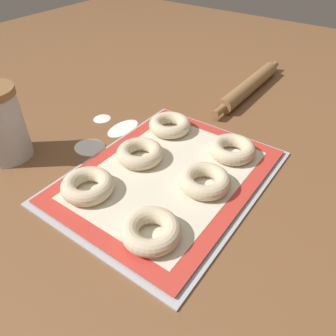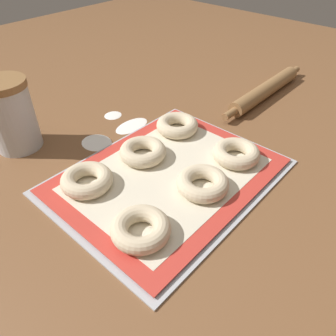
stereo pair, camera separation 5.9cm
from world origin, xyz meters
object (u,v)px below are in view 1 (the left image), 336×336
(bagel_back_left, at_px, (88,186))
(bagel_front_left, at_px, (151,231))
(bagel_front_center, at_px, (205,181))
(bagel_front_right, at_px, (232,149))
(bagel_back_right, at_px, (170,125))
(rolling_pin, at_px, (249,86))
(baking_tray, at_px, (168,176))
(bagel_back_center, at_px, (140,153))

(bagel_back_left, bearing_deg, bagel_front_left, -95.67)
(bagel_front_center, xyz_separation_m, bagel_back_left, (-0.15, 0.18, 0.00))
(bagel_front_right, distance_m, bagel_back_right, 0.18)
(bagel_back_left, relative_size, rolling_pin, 0.24)
(bagel_front_right, relative_size, bagel_back_left, 1.00)
(baking_tray, distance_m, bagel_front_left, 0.18)
(bagel_front_center, height_order, rolling_pin, rolling_pin)
(bagel_front_left, height_order, rolling_pin, rolling_pin)
(rolling_pin, bearing_deg, bagel_front_right, -161.59)
(bagel_back_right, bearing_deg, bagel_back_left, -179.97)
(baking_tray, bearing_deg, bagel_front_right, -29.27)
(bagel_front_center, bearing_deg, bagel_back_left, 129.41)
(baking_tray, height_order, rolling_pin, rolling_pin)
(bagel_front_left, relative_size, bagel_back_center, 1.00)
(bagel_back_center, bearing_deg, bagel_front_right, -50.02)
(rolling_pin, bearing_deg, baking_tray, -175.90)
(bagel_back_center, distance_m, rolling_pin, 0.49)
(bagel_front_center, distance_m, rolling_pin, 0.50)
(bagel_front_left, relative_size, bagel_front_right, 1.00)
(bagel_front_left, relative_size, bagel_back_right, 1.00)
(rolling_pin, bearing_deg, bagel_back_center, 174.33)
(bagel_back_center, bearing_deg, baking_tray, -94.28)
(bagel_back_left, distance_m, bagel_back_right, 0.29)
(bagel_front_center, distance_m, bagel_front_right, 0.13)
(bagel_front_right, bearing_deg, bagel_back_center, 129.98)
(bagel_back_left, bearing_deg, bagel_front_right, -32.20)
(bagel_back_left, distance_m, bagel_back_center, 0.15)
(bagel_front_right, bearing_deg, bagel_front_center, -177.83)
(bagel_front_center, xyz_separation_m, bagel_front_right, (0.13, 0.01, 0.00))
(bagel_front_center, relative_size, bagel_back_center, 1.00)
(bagel_back_center, bearing_deg, rolling_pin, -5.67)
(bagel_front_left, bearing_deg, bagel_front_center, -2.70)
(bagel_back_center, height_order, rolling_pin, rolling_pin)
(bagel_front_left, xyz_separation_m, bagel_front_right, (0.30, -0.00, 0.00))
(bagel_front_left, relative_size, bagel_back_left, 1.00)
(bagel_front_left, height_order, bagel_back_center, same)
(bagel_back_center, xyz_separation_m, rolling_pin, (0.49, -0.05, -0.00))
(bagel_front_center, height_order, bagel_back_right, same)
(bagel_back_right, xyz_separation_m, rolling_pin, (0.35, -0.06, -0.00))
(bagel_front_right, xyz_separation_m, bagel_back_left, (-0.29, 0.18, 0.00))
(bagel_front_right, relative_size, bagel_back_center, 1.00)
(bagel_back_center, xyz_separation_m, bagel_back_right, (0.14, 0.02, 0.00))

